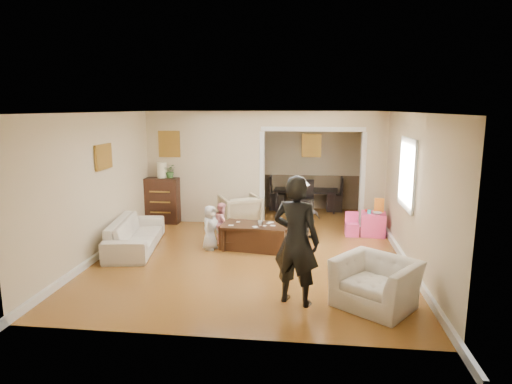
# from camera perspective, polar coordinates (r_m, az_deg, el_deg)

# --- Properties ---
(floor) EXTENTS (7.00, 7.00, 0.00)m
(floor) POSITION_cam_1_polar(r_m,az_deg,el_deg) (8.66, -0.15, -7.09)
(floor) COLOR #A06429
(floor) RESTS_ON ground
(partition_left) EXTENTS (2.75, 0.18, 2.60)m
(partition_left) POSITION_cam_1_polar(r_m,az_deg,el_deg) (10.34, -6.58, 3.20)
(partition_left) COLOR beige
(partition_left) RESTS_ON ground
(partition_right) EXTENTS (0.55, 0.18, 2.60)m
(partition_right) POSITION_cam_1_polar(r_m,az_deg,el_deg) (10.18, 15.06, 2.78)
(partition_right) COLOR beige
(partition_right) RESTS_ON ground
(partition_header) EXTENTS (2.22, 0.18, 0.35)m
(partition_header) POSITION_cam_1_polar(r_m,az_deg,el_deg) (9.98, 7.45, 9.39)
(partition_header) COLOR beige
(partition_header) RESTS_ON partition_right
(window_pane) EXTENTS (0.03, 0.95, 1.10)m
(window_pane) POSITION_cam_1_polar(r_m,az_deg,el_deg) (8.05, 19.18, 2.27)
(window_pane) COLOR white
(window_pane) RESTS_ON ground
(framed_art_partition) EXTENTS (0.45, 0.03, 0.55)m
(framed_art_partition) POSITION_cam_1_polar(r_m,az_deg,el_deg) (10.40, -11.23, 6.16)
(framed_art_partition) COLOR brown
(framed_art_partition) RESTS_ON partition_left
(framed_art_sofa_wall) EXTENTS (0.03, 0.55, 0.40)m
(framed_art_sofa_wall) POSITION_cam_1_polar(r_m,az_deg,el_deg) (8.46, -19.26, 4.37)
(framed_art_sofa_wall) COLOR brown
(framed_art_alcove) EXTENTS (0.45, 0.03, 0.55)m
(framed_art_alcove) POSITION_cam_1_polar(r_m,az_deg,el_deg) (11.65, 7.25, 6.04)
(framed_art_alcove) COLOR brown
(sofa) EXTENTS (1.08, 2.09, 0.58)m
(sofa) POSITION_cam_1_polar(r_m,az_deg,el_deg) (8.75, -15.45, -5.30)
(sofa) COLOR silver
(sofa) RESTS_ON ground
(armchair_back) EXTENTS (1.10, 1.11, 0.76)m
(armchair_back) POSITION_cam_1_polar(r_m,az_deg,el_deg) (9.77, -2.11, -2.66)
(armchair_back) COLOR tan
(armchair_back) RESTS_ON ground
(armchair_front) EXTENTS (1.34, 1.32, 0.66)m
(armchair_front) POSITION_cam_1_polar(r_m,az_deg,el_deg) (6.30, 15.38, -11.37)
(armchair_front) COLOR silver
(armchair_front) RESTS_ON ground
(dresser) EXTENTS (0.78, 0.44, 1.07)m
(dresser) POSITION_cam_1_polar(r_m,az_deg,el_deg) (10.54, -12.01, -1.04)
(dresser) COLOR black
(dresser) RESTS_ON ground
(table_lamp) EXTENTS (0.22, 0.22, 0.36)m
(table_lamp) POSITION_cam_1_polar(r_m,az_deg,el_deg) (10.42, -12.16, 2.81)
(table_lamp) COLOR #FFF7CF
(table_lamp) RESTS_ON dresser
(potted_plant) EXTENTS (0.29, 0.25, 0.32)m
(potted_plant) POSITION_cam_1_polar(r_m,az_deg,el_deg) (10.36, -11.11, 2.70)
(potted_plant) COLOR #3F692E
(potted_plant) RESTS_ON dresser
(coffee_table) EXTENTS (1.35, 0.83, 0.48)m
(coffee_table) POSITION_cam_1_polar(r_m,az_deg,el_deg) (8.47, -0.10, -5.80)
(coffee_table) COLOR #3C1F13
(coffee_table) RESTS_ON ground
(coffee_cup) EXTENTS (0.11, 0.11, 0.09)m
(coffee_cup) POSITION_cam_1_polar(r_m,az_deg,el_deg) (8.34, 0.54, -4.07)
(coffee_cup) COLOR silver
(coffee_cup) RESTS_ON coffee_table
(play_table) EXTENTS (0.55, 0.55, 0.48)m
(play_table) POSITION_cam_1_polar(r_m,az_deg,el_deg) (9.66, 15.02, -4.06)
(play_table) COLOR #FF438A
(play_table) RESTS_ON ground
(cereal_box) EXTENTS (0.21, 0.09, 0.30)m
(cereal_box) POSITION_cam_1_polar(r_m,az_deg,el_deg) (9.68, 15.75, -1.67)
(cereal_box) COLOR gold
(cereal_box) RESTS_ON play_table
(cyan_cup) EXTENTS (0.08, 0.08, 0.08)m
(cyan_cup) POSITION_cam_1_polar(r_m,az_deg,el_deg) (9.53, 14.55, -2.49)
(cyan_cup) COLOR #29C2CE
(cyan_cup) RESTS_ON play_table
(toy_block) EXTENTS (0.09, 0.08, 0.05)m
(toy_block) POSITION_cam_1_polar(r_m,az_deg,el_deg) (9.69, 14.30, -2.35)
(toy_block) COLOR red
(toy_block) RESTS_ON play_table
(play_bowl) EXTENTS (0.22, 0.22, 0.05)m
(play_bowl) POSITION_cam_1_polar(r_m,az_deg,el_deg) (9.49, 15.50, -2.70)
(play_bowl) COLOR silver
(play_bowl) RESTS_ON play_table
(dining_table) EXTENTS (1.70, 1.02, 0.58)m
(dining_table) POSITION_cam_1_polar(r_m,az_deg,el_deg) (11.67, 6.50, -0.94)
(dining_table) COLOR black
(dining_table) RESTS_ON ground
(adult_person) EXTENTS (0.77, 0.64, 1.81)m
(adult_person) POSITION_cam_1_polar(r_m,az_deg,el_deg) (6.00, 5.24, -6.30)
(adult_person) COLOR black
(adult_person) RESTS_ON ground
(child_kneel_a) EXTENTS (0.39, 0.49, 0.86)m
(child_kneel_a) POSITION_cam_1_polar(r_m,az_deg,el_deg) (8.42, -6.00, -4.63)
(child_kneel_a) COLOR silver
(child_kneel_a) RESTS_ON ground
(child_kneel_b) EXTENTS (0.38, 0.45, 0.82)m
(child_kneel_b) POSITION_cam_1_polar(r_m,az_deg,el_deg) (8.82, -4.41, -4.01)
(child_kneel_b) COLOR pink
(child_kneel_b) RESTS_ON ground
(child_toddler) EXTENTS (0.51, 0.41, 0.80)m
(child_toddler) POSITION_cam_1_polar(r_m,az_deg,el_deg) (9.10, 7.05, -3.64)
(child_toddler) COLOR black
(child_toddler) RESTS_ON ground
(craft_papers) EXTENTS (0.90, 0.48, 0.00)m
(craft_papers) POSITION_cam_1_polar(r_m,az_deg,el_deg) (8.40, 0.08, -4.26)
(craft_papers) COLOR white
(craft_papers) RESTS_ON coffee_table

